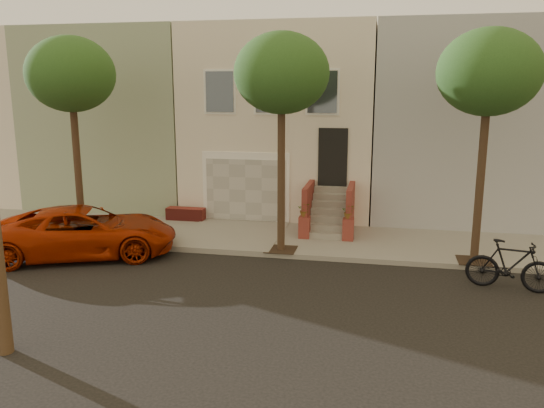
# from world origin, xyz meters

# --- Properties ---
(ground) EXTENTS (90.00, 90.00, 0.00)m
(ground) POSITION_xyz_m (0.00, 0.00, 0.00)
(ground) COLOR black
(ground) RESTS_ON ground
(sidewalk) EXTENTS (40.00, 3.70, 0.15)m
(sidewalk) POSITION_xyz_m (0.00, 5.35, 0.07)
(sidewalk) COLOR gray
(sidewalk) RESTS_ON ground
(house_row) EXTENTS (33.10, 11.70, 7.00)m
(house_row) POSITION_xyz_m (0.00, 11.19, 3.64)
(house_row) COLOR beige
(house_row) RESTS_ON sidewalk
(tree_left) EXTENTS (2.70, 2.57, 6.30)m
(tree_left) POSITION_xyz_m (-5.50, 3.90, 5.26)
(tree_left) COLOR #2D2116
(tree_left) RESTS_ON sidewalk
(tree_mid) EXTENTS (2.70, 2.57, 6.30)m
(tree_mid) POSITION_xyz_m (1.00, 3.90, 5.26)
(tree_mid) COLOR #2D2116
(tree_mid) RESTS_ON sidewalk
(tree_right) EXTENTS (2.70, 2.57, 6.30)m
(tree_right) POSITION_xyz_m (6.50, 3.90, 5.26)
(tree_right) COLOR #2D2116
(tree_right) RESTS_ON sidewalk
(pickup_truck) EXTENTS (5.83, 4.21, 1.47)m
(pickup_truck) POSITION_xyz_m (-4.67, 2.63, 0.74)
(pickup_truck) COLOR #9F2101
(pickup_truck) RESTS_ON ground
(motorcycle) EXTENTS (2.18, 1.00, 1.26)m
(motorcycle) POSITION_xyz_m (7.07, 2.16, 0.63)
(motorcycle) COLOR black
(motorcycle) RESTS_ON ground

